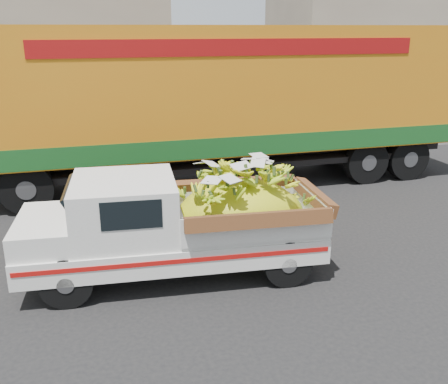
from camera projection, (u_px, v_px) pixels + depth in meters
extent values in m
plane|color=black|center=(233.00, 273.00, 7.99)|extent=(100.00, 100.00, 0.00)
cube|color=gray|center=(168.00, 159.00, 14.67)|extent=(60.00, 0.25, 0.15)
cube|color=gray|center=(159.00, 144.00, 16.60)|extent=(60.00, 4.00, 0.14)
cube|color=gray|center=(414.00, 43.00, 25.33)|extent=(14.00, 6.00, 6.00)
cylinder|color=black|center=(66.00, 282.00, 6.94)|extent=(0.75, 0.26, 0.74)
cylinder|color=black|center=(75.00, 241.00, 8.27)|extent=(0.75, 0.26, 0.74)
cylinder|color=black|center=(287.00, 263.00, 7.52)|extent=(0.75, 0.26, 0.74)
cylinder|color=black|center=(263.00, 228.00, 8.84)|extent=(0.75, 0.26, 0.74)
cube|color=silver|center=(173.00, 242.00, 7.83)|extent=(4.67, 1.93, 0.38)
cube|color=#A50F0C|center=(178.00, 262.00, 7.03)|extent=(4.48, 0.28, 0.07)
cube|color=silver|center=(23.00, 260.00, 7.46)|extent=(0.19, 1.63, 0.14)
cube|color=silver|center=(45.00, 229.00, 7.38)|extent=(0.92, 1.60, 0.35)
cube|color=silver|center=(125.00, 207.00, 7.51)|extent=(1.60, 1.68, 0.88)
cube|color=black|center=(131.00, 215.00, 6.73)|extent=(0.83, 0.06, 0.41)
cube|color=silver|center=(246.00, 211.00, 7.90)|extent=(2.34, 1.79, 0.50)
ellipsoid|color=yellow|center=(240.00, 217.00, 7.92)|extent=(2.10, 1.44, 1.25)
cylinder|color=black|center=(407.00, 158.00, 12.82)|extent=(1.11, 0.35, 1.10)
cylinder|color=black|center=(366.00, 142.00, 14.64)|extent=(1.11, 0.35, 1.10)
cylinder|color=black|center=(366.00, 162.00, 12.51)|extent=(1.11, 0.35, 1.10)
cylinder|color=black|center=(329.00, 144.00, 14.33)|extent=(1.11, 0.35, 1.10)
cylinder|color=black|center=(27.00, 188.00, 10.42)|extent=(1.11, 0.35, 1.10)
cylinder|color=black|center=(34.00, 164.00, 12.24)|extent=(1.11, 0.35, 1.10)
cube|color=black|center=(221.00, 153.00, 12.43)|extent=(12.02, 1.34, 0.36)
cube|color=#BD7012|center=(221.00, 88.00, 11.93)|extent=(11.83, 2.83, 2.84)
cube|color=#164F1C|center=(221.00, 136.00, 12.30)|extent=(11.89, 2.85, 0.45)
cube|color=maroon|center=(237.00, 47.00, 10.48)|extent=(8.40, 0.26, 0.35)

